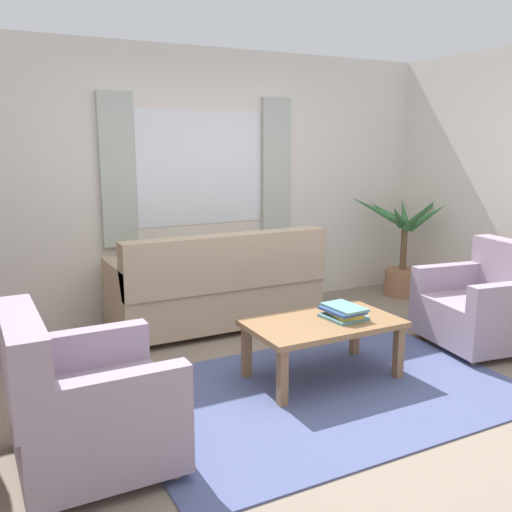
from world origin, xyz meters
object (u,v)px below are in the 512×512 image
at_px(armchair_left, 82,405).
at_px(book_stack_on_table, 343,312).
at_px(couch, 218,290).
at_px(potted_plant, 403,250).
at_px(armchair_right, 485,305).
at_px(coffee_table, 323,328).

distance_m(armchair_left, book_stack_on_table, 1.98).
xyz_separation_m(couch, book_stack_on_table, (0.38, -1.41, 0.12)).
relative_size(couch, potted_plant, 1.61).
xyz_separation_m(armchair_right, coffee_table, (-1.61, 0.07, 0.03)).
relative_size(couch, armchair_right, 2.01).
relative_size(couch, coffee_table, 1.73).
height_order(armchair_left, potted_plant, potted_plant).
height_order(couch, coffee_table, couch).
bearing_deg(book_stack_on_table, couch, 105.21).
distance_m(book_stack_on_table, potted_plant, 2.45).
bearing_deg(book_stack_on_table, potted_plant, 38.06).
height_order(armchair_right, potted_plant, potted_plant).
height_order(couch, armchair_right, couch).
distance_m(armchair_right, coffee_table, 1.61).
distance_m(armchair_left, armchair_right, 3.39).
height_order(armchair_left, book_stack_on_table, armchair_left).
bearing_deg(couch, coffee_table, 98.78).
xyz_separation_m(couch, armchair_left, (-1.56, -1.77, -0.01)).
height_order(armchair_left, coffee_table, armchair_left).
distance_m(couch, armchair_left, 2.36).
bearing_deg(book_stack_on_table, armchair_right, -2.11).
height_order(couch, armchair_left, couch).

